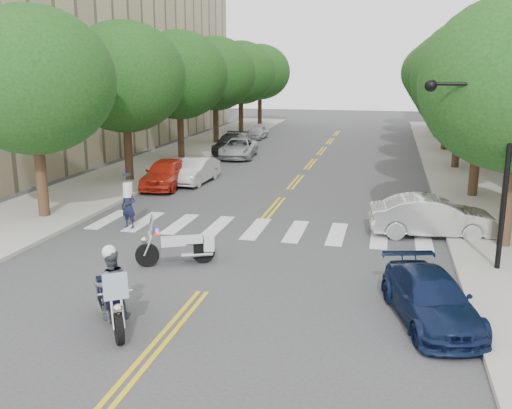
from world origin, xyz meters
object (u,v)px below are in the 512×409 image
(convertible, at_px, (432,217))
(sedan_blue, at_px, (431,298))
(officer_standing, at_px, (129,206))
(motorcycle_police, at_px, (111,290))
(motorcycle_parked, at_px, (182,247))

(convertible, distance_m, sedan_blue, 7.58)
(officer_standing, xyz_separation_m, convertible, (11.30, 1.54, -0.12))
(motorcycle_police, height_order, convertible, motorcycle_police)
(motorcycle_police, height_order, sedan_blue, motorcycle_police)
(motorcycle_police, height_order, motorcycle_parked, motorcycle_police)
(convertible, bearing_deg, officer_standing, 91.50)
(motorcycle_police, xyz_separation_m, officer_standing, (-3.36, 8.00, -0.05))
(motorcycle_parked, relative_size, convertible, 0.52)
(motorcycle_police, distance_m, motorcycle_parked, 4.58)
(motorcycle_parked, bearing_deg, sedan_blue, -135.53)
(motorcycle_police, height_order, officer_standing, motorcycle_police)
(motorcycle_police, relative_size, officer_standing, 1.28)
(motorcycle_parked, xyz_separation_m, officer_standing, (-3.45, 3.43, 0.30))
(officer_standing, bearing_deg, motorcycle_police, -53.92)
(officer_standing, bearing_deg, motorcycle_parked, -31.53)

